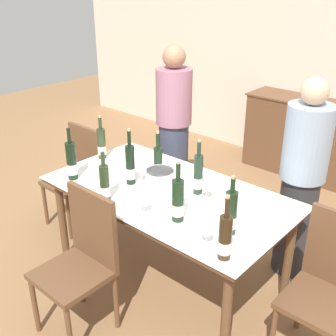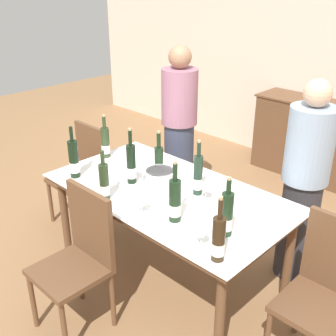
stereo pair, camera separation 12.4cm
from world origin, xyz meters
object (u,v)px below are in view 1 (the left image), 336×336
at_px(wine_bottle_7, 158,166).
at_px(chair_left_end, 78,171).
at_px(wine_glass_1, 207,186).
at_px(wine_bottle_4, 102,144).
at_px(wine_bottle_5, 198,175).
at_px(wine_glass_2, 144,201).
at_px(person_host, 174,132).
at_px(wine_bottle_6, 130,165).
at_px(wine_glass_3, 207,231).
at_px(wine_glass_0, 141,170).
at_px(chair_right_end, 330,283).
at_px(ice_bucket, 160,181).
at_px(wine_bottle_2, 225,238).
at_px(dining_table, 168,200).
at_px(wine_bottle_0, 231,214).
at_px(wine_bottle_3, 72,162).
at_px(wine_bottle_8, 178,201).
at_px(wine_bottle_1, 105,184).
at_px(sideboard_cabinet, 315,140).
at_px(person_guest_left, 301,182).
at_px(chair_near_front, 82,255).

distance_m(wine_bottle_7, chair_left_end, 1.11).
bearing_deg(wine_glass_1, wine_bottle_4, -179.85).
distance_m(wine_bottle_5, wine_glass_2, 0.46).
xyz_separation_m(wine_glass_2, person_host, (-0.77, 1.18, -0.05)).
xyz_separation_m(wine_bottle_6, wine_glass_3, (0.88, -0.25, -0.05)).
bearing_deg(wine_glass_0, chair_right_end, 4.61).
xyz_separation_m(ice_bucket, chair_left_end, (-1.16, 0.15, -0.33)).
distance_m(wine_bottle_2, wine_bottle_7, 0.96).
height_order(dining_table, wine_bottle_5, wine_bottle_5).
height_order(wine_bottle_6, chair_right_end, wine_bottle_6).
xyz_separation_m(wine_bottle_0, wine_bottle_3, (-1.29, -0.17, 0.01)).
relative_size(wine_bottle_4, wine_bottle_5, 0.92).
relative_size(wine_bottle_0, wine_bottle_3, 0.94).
height_order(wine_bottle_0, wine_bottle_8, wine_bottle_8).
xyz_separation_m(ice_bucket, wine_bottle_1, (-0.21, -0.32, 0.03)).
xyz_separation_m(sideboard_cabinet, wine_bottle_0, (0.57, -2.61, 0.45)).
bearing_deg(wine_glass_2, wine_bottle_1, -171.41).
xyz_separation_m(wine_glass_2, chair_left_end, (-1.27, 0.42, -0.33)).
distance_m(wine_bottle_5, wine_glass_3, 0.62).
xyz_separation_m(dining_table, wine_bottle_0, (0.62, -0.15, 0.20)).
distance_m(wine_bottle_2, wine_bottle_8, 0.45).
distance_m(chair_left_end, person_guest_left, 1.96).
bearing_deg(person_host, wine_bottle_0, -37.55).
distance_m(wine_bottle_3, person_guest_left, 1.70).
bearing_deg(wine_glass_1, chair_left_end, 179.69).
height_order(wine_glass_1, wine_glass_3, wine_glass_1).
xyz_separation_m(wine_bottle_3, wine_glass_0, (0.43, 0.30, -0.04)).
distance_m(wine_bottle_1, chair_near_front, 0.49).
distance_m(wine_glass_0, chair_left_end, 1.00).
xyz_separation_m(wine_bottle_1, person_guest_left, (0.89, 1.11, -0.11)).
relative_size(wine_bottle_2, chair_left_end, 0.42).
bearing_deg(chair_left_end, person_guest_left, 19.27).
bearing_deg(sideboard_cabinet, wine_glass_2, -89.27).
height_order(wine_bottle_0, wine_bottle_1, wine_bottle_0).
relative_size(wine_bottle_2, wine_glass_3, 2.90).
bearing_deg(dining_table, wine_bottle_6, -162.81).
distance_m(wine_bottle_3, person_host, 1.17).
relative_size(wine_bottle_0, person_guest_left, 0.24).
bearing_deg(wine_glass_3, person_host, 136.90).
bearing_deg(chair_left_end, wine_bottle_8, -12.79).
xyz_separation_m(wine_glass_1, chair_near_front, (-0.38, -0.78, -0.32)).
height_order(ice_bucket, person_guest_left, person_guest_left).
bearing_deg(wine_bottle_6, chair_right_end, 6.93).
distance_m(ice_bucket, wine_glass_0, 0.22).
bearing_deg(chair_near_front, chair_right_end, 31.90).
height_order(wine_glass_2, wine_glass_3, wine_glass_2).
bearing_deg(wine_bottle_7, ice_bucket, -42.32).
bearing_deg(chair_left_end, person_host, 56.68).
bearing_deg(chair_left_end, wine_glass_0, -6.85).
bearing_deg(dining_table, chair_right_end, 4.34).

